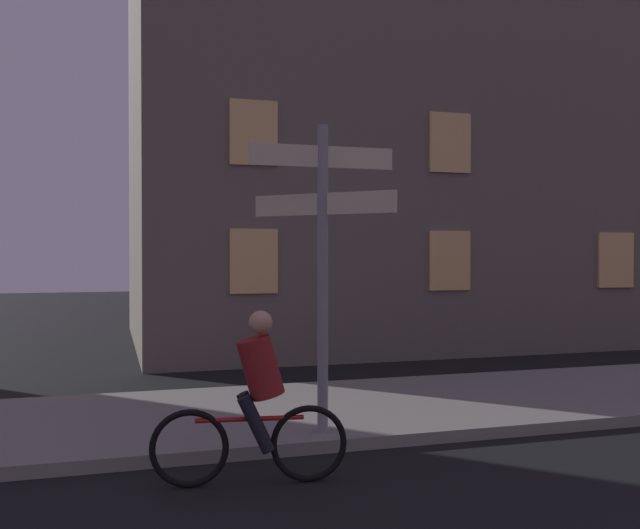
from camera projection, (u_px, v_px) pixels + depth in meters
sidewalk_kerb at (219, 418)px, 8.77m from camera, size 40.00×3.34×0.14m
signpost at (323, 247)px, 7.75m from camera, size 1.65×1.27×3.42m
cyclist at (255, 404)px, 6.43m from camera, size 1.81×0.38×1.61m
building_right_block at (377, 93)px, 17.87m from camera, size 12.06×8.05×12.50m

